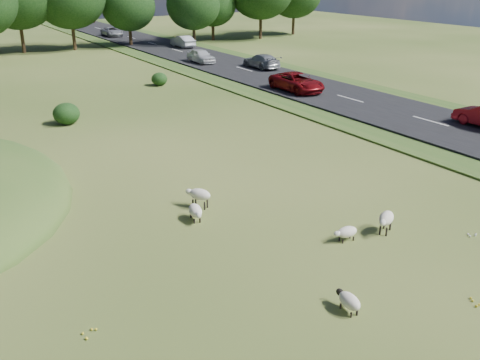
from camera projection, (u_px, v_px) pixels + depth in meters
name	position (u px, v px, depth m)	size (l,w,h in m)	color
ground	(92.00, 126.00, 36.57)	(160.00, 160.00, 0.00)	#314F18
road	(255.00, 73.00, 54.24)	(8.00, 150.00, 0.25)	black
sheep_0	(349.00, 300.00, 16.71)	(0.56, 1.11, 0.63)	beige
sheep_1	(195.00, 211.00, 22.76)	(0.75, 1.27, 0.71)	beige
sheep_2	(386.00, 219.00, 21.63)	(1.28, 0.98, 0.90)	beige
sheep_4	(346.00, 232.00, 21.05)	(1.09, 0.55, 0.62)	beige
sheep_5	(199.00, 194.00, 23.94)	(1.02, 1.26, 0.90)	beige
car_2	(88.00, 19.00, 103.34)	(1.80, 4.44, 1.29)	maroon
car_3	(201.00, 56.00, 59.28)	(1.76, 4.36, 1.49)	silver
car_4	(261.00, 61.00, 56.15)	(2.03, 4.99, 1.45)	#94979B
car_5	(112.00, 32.00, 82.21)	(2.27, 4.93, 1.37)	#A5A8AC
car_6	(183.00, 41.00, 70.78)	(1.60, 4.58, 1.51)	#B9BCC1
car_7	(297.00, 82.00, 45.58)	(2.53, 5.49, 1.53)	maroon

